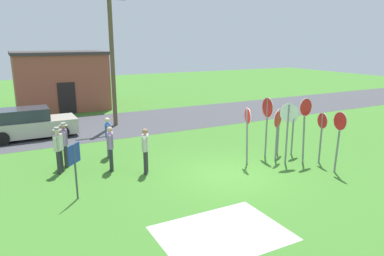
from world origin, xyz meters
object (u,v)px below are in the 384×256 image
(person_in_teal, at_px, (110,146))
(parked_car_on_street, at_px, (30,124))
(stop_sign_tallest, at_px, (277,127))
(utility_pole, at_px, (112,55))
(person_near_signs, at_px, (65,142))
(stop_sign_rear_right, at_px, (279,123))
(stop_sign_rear_left, at_px, (293,122))
(stop_sign_far_back, at_px, (339,132))
(person_with_sunhat, at_px, (108,135))
(stop_sign_leaning_left, at_px, (322,130))
(info_panel_leftmost, at_px, (75,162))
(stop_sign_low_front, at_px, (247,127))
(stop_sign_center_cluster, at_px, (305,120))
(person_in_blue, at_px, (59,147))
(person_on_left, at_px, (145,148))
(stop_sign_leaning_right, at_px, (288,123))
(stop_sign_nearest, at_px, (267,116))

(person_in_teal, bearing_deg, parked_car_on_street, 109.77)
(stop_sign_tallest, height_order, person_in_teal, stop_sign_tallest)
(utility_pole, relative_size, person_near_signs, 4.35)
(stop_sign_rear_right, relative_size, person_near_signs, 1.16)
(stop_sign_rear_right, bearing_deg, stop_sign_rear_left, -35.75)
(stop_sign_rear_right, distance_m, stop_sign_far_back, 2.74)
(utility_pole, bearing_deg, stop_sign_rear_left, -60.14)
(stop_sign_tallest, relative_size, stop_sign_rear_right, 1.03)
(person_with_sunhat, bearing_deg, stop_sign_tallest, -31.39)
(utility_pole, xyz_separation_m, stop_sign_tallest, (4.00, -9.19, -2.56))
(stop_sign_tallest, height_order, person_with_sunhat, stop_sign_tallest)
(stop_sign_leaning_left, relative_size, stop_sign_far_back, 0.89)
(stop_sign_rear_left, height_order, info_panel_leftmost, stop_sign_rear_left)
(stop_sign_low_front, xyz_separation_m, stop_sign_rear_right, (2.02, 0.49, -0.15))
(stop_sign_center_cluster, bearing_deg, stop_sign_low_front, 159.09)
(person_in_blue, xyz_separation_m, person_near_signs, (0.30, 0.62, 0.00))
(stop_sign_far_back, relative_size, person_on_left, 1.35)
(person_near_signs, height_order, info_panel_leftmost, info_panel_leftmost)
(stop_sign_leaning_right, height_order, person_in_teal, stop_sign_leaning_right)
(stop_sign_tallest, bearing_deg, stop_sign_leaning_left, -37.60)
(utility_pole, height_order, person_in_teal, utility_pole)
(utility_pole, bearing_deg, person_near_signs, -121.54)
(stop_sign_leaning_left, bearing_deg, stop_sign_rear_left, 99.93)
(person_in_blue, bearing_deg, person_on_left, -28.46)
(stop_sign_leaning_right, xyz_separation_m, person_near_signs, (-7.72, 3.74, -0.68))
(parked_car_on_street, xyz_separation_m, person_in_teal, (2.34, -6.50, 0.26))
(stop_sign_rear_right, bearing_deg, person_in_blue, 167.00)
(stop_sign_leaning_right, relative_size, person_in_teal, 1.44)
(parked_car_on_street, xyz_separation_m, person_near_signs, (0.90, -5.26, 0.30))
(person_on_left, bearing_deg, utility_pole, 81.67)
(stop_sign_center_cluster, relative_size, stop_sign_tallest, 1.26)
(person_in_teal, bearing_deg, stop_sign_leaning_right, -21.67)
(stop_sign_nearest, distance_m, person_on_left, 5.18)
(stop_sign_tallest, relative_size, stop_sign_nearest, 0.82)
(stop_sign_tallest, bearing_deg, person_near_signs, 157.13)
(stop_sign_center_cluster, xyz_separation_m, info_panel_leftmost, (-8.59, 0.74, -0.55))
(stop_sign_far_back, height_order, info_panel_leftmost, stop_sign_far_back)
(person_near_signs, bearing_deg, stop_sign_center_cluster, -24.97)
(stop_sign_center_cluster, xyz_separation_m, stop_sign_nearest, (-0.86, 1.23, -0.01))
(stop_sign_nearest, xyz_separation_m, person_on_left, (-5.09, 0.57, -0.80))
(stop_sign_leaning_left, distance_m, stop_sign_far_back, 1.10)
(stop_sign_low_front, relative_size, person_in_teal, 1.35)
(person_in_blue, bearing_deg, stop_sign_far_back, -27.46)
(stop_sign_tallest, height_order, person_on_left, stop_sign_tallest)
(stop_sign_leaning_left, relative_size, stop_sign_nearest, 0.80)
(stop_sign_leaning_right, distance_m, person_near_signs, 8.60)
(stop_sign_tallest, bearing_deg, info_panel_leftmost, 179.63)
(stop_sign_nearest, height_order, person_in_blue, stop_sign_nearest)
(stop_sign_center_cluster, xyz_separation_m, stop_sign_rear_left, (0.35, 0.97, -0.34))
(utility_pole, bearing_deg, person_with_sunhat, -108.65)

